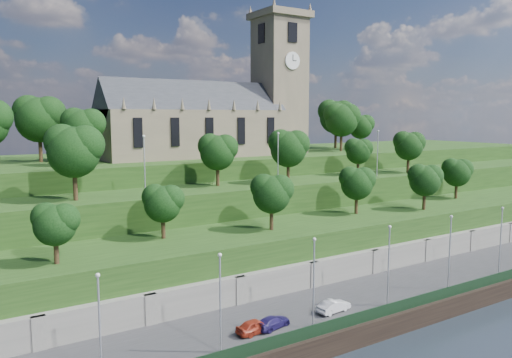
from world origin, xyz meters
TOP-DOWN VIEW (x-y plane):
  - ground at (0.00, 0.00)m, footprint 320.00×320.00m
  - promenade at (0.00, 6.00)m, footprint 160.00×12.00m
  - quay_wall at (0.00, -0.05)m, footprint 160.00×0.50m
  - fence at (0.00, 0.60)m, footprint 160.00×0.10m
  - retaining_wall at (0.00, 11.97)m, footprint 160.00×2.10m
  - embankment_lower at (0.00, 18.00)m, footprint 160.00×12.00m
  - embankment_upper at (0.00, 29.00)m, footprint 160.00×10.00m
  - hilltop at (0.00, 50.00)m, footprint 160.00×32.00m
  - church at (0.79, 45.98)m, footprint 38.60×12.35m
  - trees_lower at (3.38, 18.04)m, footprint 70.00×8.62m
  - trees_upper at (-2.80, 28.08)m, footprint 62.61×8.22m
  - trees_hilltop at (0.27, 45.14)m, footprint 75.76×16.28m
  - lamp_posts_promenade at (-2.00, 2.50)m, footprint 60.36×0.36m
  - lamp_posts_upper at (0.00, 26.00)m, footprint 40.36×0.36m
  - car_left at (-17.43, 4.21)m, footprint 3.94×1.83m
  - car_middle at (-8.00, 4.17)m, footprint 3.98×1.76m
  - car_right at (-15.48, 4.26)m, footprint 4.18×2.47m

SIDE VIEW (x-z plane):
  - ground at x=0.00m, z-range 0.00..0.00m
  - promenade at x=0.00m, z-range 0.00..2.00m
  - quay_wall at x=0.00m, z-range 0.00..2.20m
  - retaining_wall at x=0.00m, z-range 0.00..5.00m
  - car_right at x=-15.48m, z-range 2.00..3.14m
  - fence at x=0.00m, z-range 2.00..3.20m
  - car_middle at x=-8.00m, z-range 2.00..3.27m
  - car_left at x=-17.43m, z-range 2.00..3.31m
  - embankment_lower at x=0.00m, z-range 0.00..8.00m
  - embankment_upper at x=0.00m, z-range 0.00..12.00m
  - lamp_posts_promenade at x=-2.00m, z-range 2.62..11.33m
  - hilltop at x=0.00m, z-range 0.00..15.00m
  - trees_lower at x=3.38m, z-range 9.07..16.06m
  - lamp_posts_upper at x=0.00m, z-range 12.60..20.30m
  - trees_upper at x=-2.80m, z-range 12.89..21.98m
  - trees_hilltop at x=0.27m, z-range 16.24..26.79m
  - church at x=0.79m, z-range 8.72..36.32m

